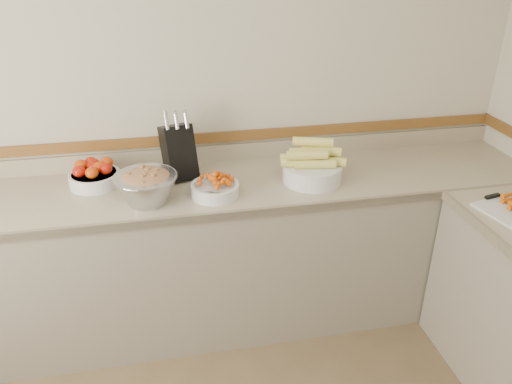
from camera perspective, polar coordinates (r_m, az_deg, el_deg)
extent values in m
plane|color=#BBB39B|center=(2.85, -9.67, 10.63)|extent=(4.00, 0.00, 4.00)
cube|color=tan|center=(2.70, -8.67, 0.15)|extent=(4.00, 0.65, 0.04)
cube|color=gray|center=(2.93, -8.06, -7.72)|extent=(4.00, 0.63, 0.86)
cube|color=#7A6A52|center=(2.42, -8.20, -3.16)|extent=(4.00, 0.02, 0.04)
cube|color=tan|center=(2.96, -9.14, 4.06)|extent=(4.00, 0.02, 0.10)
cube|color=brown|center=(2.92, -9.28, 5.86)|extent=(4.00, 0.02, 0.06)
cube|color=black|center=(2.75, -8.83, 4.52)|extent=(0.21, 0.23, 0.32)
cylinder|color=silver|center=(2.66, -10.18, 7.89)|extent=(0.03, 0.04, 0.08)
cylinder|color=silver|center=(2.66, -9.07, 7.98)|extent=(0.03, 0.04, 0.08)
cylinder|color=silver|center=(2.66, -7.96, 8.08)|extent=(0.03, 0.04, 0.08)
cylinder|color=silver|center=(2.69, -10.20, 8.10)|extent=(0.03, 0.04, 0.08)
cylinder|color=silver|center=(2.69, -9.11, 8.20)|extent=(0.03, 0.04, 0.08)
cylinder|color=silver|center=(2.69, -8.01, 8.29)|extent=(0.03, 0.04, 0.08)
cylinder|color=silver|center=(2.72, -10.23, 8.32)|extent=(0.03, 0.04, 0.08)
cylinder|color=silver|center=(2.72, -9.14, 8.41)|extent=(0.03, 0.04, 0.08)
cylinder|color=silver|center=(2.72, -8.06, 8.50)|extent=(0.03, 0.04, 0.08)
cylinder|color=silver|center=(2.81, -17.94, 1.45)|extent=(0.27, 0.27, 0.07)
torus|color=silver|center=(2.80, -18.03, 2.00)|extent=(0.27, 0.27, 0.01)
cylinder|color=white|center=(2.80, -18.03, 2.00)|extent=(0.24, 0.24, 0.01)
ellipsoid|color=#B01507|center=(2.76, -19.56, 2.24)|extent=(0.07, 0.07, 0.06)
ellipsoid|color=#C03807|center=(2.72, -18.25, 2.10)|extent=(0.07, 0.07, 0.06)
ellipsoid|color=#B01507|center=(2.75, -16.81, 2.58)|extent=(0.07, 0.07, 0.06)
ellipsoid|color=#C03807|center=(2.83, -19.39, 2.90)|extent=(0.07, 0.07, 0.06)
ellipsoid|color=#B01507|center=(2.80, -18.11, 2.78)|extent=(0.07, 0.07, 0.06)
ellipsoid|color=#C03807|center=(2.82, -16.70, 3.24)|extent=(0.07, 0.07, 0.06)
ellipsoid|color=#B01507|center=(2.85, -18.36, 3.22)|extent=(0.07, 0.07, 0.06)
ellipsoid|color=#C03807|center=(2.78, -17.50, 2.69)|extent=(0.07, 0.07, 0.06)
ellipsoid|color=#B01507|center=(2.82, -18.05, 3.04)|extent=(0.07, 0.07, 0.06)
cylinder|color=silver|center=(2.57, -4.69, 0.27)|extent=(0.25, 0.25, 0.06)
torus|color=silver|center=(2.56, -4.71, 0.79)|extent=(0.25, 0.25, 0.01)
cylinder|color=white|center=(2.56, -4.71, 0.79)|extent=(0.22, 0.22, 0.01)
sphere|color=#C74707|center=(2.58, -3.21, 1.81)|extent=(0.03, 0.03, 0.03)
sphere|color=#C74707|center=(2.49, -4.34, 0.67)|extent=(0.03, 0.03, 0.03)
sphere|color=#C74707|center=(2.54, -2.93, 1.36)|extent=(0.03, 0.03, 0.03)
sphere|color=#C74707|center=(2.51, -5.98, 0.87)|extent=(0.03, 0.03, 0.03)
sphere|color=#C74707|center=(2.54, -4.54, 2.15)|extent=(0.03, 0.03, 0.03)
sphere|color=#C74707|center=(2.54, -4.65, 1.95)|extent=(0.03, 0.03, 0.03)
sphere|color=#C74707|center=(2.50, -4.16, 1.01)|extent=(0.03, 0.03, 0.03)
sphere|color=#C74707|center=(2.55, -4.93, 1.82)|extent=(0.03, 0.03, 0.03)
sphere|color=#C74707|center=(2.48, -4.47, 0.55)|extent=(0.03, 0.03, 0.03)
sphere|color=#C74707|center=(2.52, -5.58, 1.45)|extent=(0.03, 0.03, 0.03)
sphere|color=#C74707|center=(2.55, -5.55, 1.61)|extent=(0.03, 0.03, 0.03)
sphere|color=#C74707|center=(2.56, -4.31, 2.05)|extent=(0.03, 0.03, 0.03)
sphere|color=#C74707|center=(2.61, -5.54, 1.92)|extent=(0.03, 0.03, 0.03)
sphere|color=#C74707|center=(2.49, -4.41, 0.90)|extent=(0.03, 0.03, 0.03)
sphere|color=#C74707|center=(2.54, -6.49, 1.18)|extent=(0.03, 0.03, 0.03)
sphere|color=#C74707|center=(2.59, -6.08, 1.80)|extent=(0.03, 0.03, 0.03)
sphere|color=#C74707|center=(2.50, -4.65, 1.01)|extent=(0.03, 0.03, 0.03)
sphere|color=#C74707|center=(2.53, -4.69, 1.88)|extent=(0.03, 0.03, 0.03)
sphere|color=#C74707|center=(2.52, -3.88, 1.43)|extent=(0.03, 0.03, 0.03)
sphere|color=#C74707|center=(2.58, -5.51, 1.90)|extent=(0.03, 0.03, 0.03)
sphere|color=#C74707|center=(2.52, -3.05, 1.00)|extent=(0.03, 0.03, 0.03)
sphere|color=#C74707|center=(2.52, -3.86, 1.42)|extent=(0.03, 0.03, 0.03)
sphere|color=#C74707|center=(2.53, -5.66, 1.40)|extent=(0.03, 0.03, 0.03)
sphere|color=#C74707|center=(2.55, -5.01, 2.06)|extent=(0.03, 0.03, 0.03)
sphere|color=#C74707|center=(2.62, -4.58, 2.05)|extent=(0.03, 0.03, 0.03)
sphere|color=#C74707|center=(2.57, -2.89, 1.51)|extent=(0.03, 0.03, 0.03)
sphere|color=#C74707|center=(2.55, -3.85, 1.73)|extent=(0.03, 0.03, 0.03)
sphere|color=#C74707|center=(2.54, -3.94, 1.62)|extent=(0.03, 0.03, 0.03)
sphere|color=#C74707|center=(2.57, -4.07, 1.89)|extent=(0.03, 0.03, 0.03)
sphere|color=#C74707|center=(2.53, -4.78, 2.16)|extent=(0.03, 0.03, 0.03)
sphere|color=#C74707|center=(2.49, -4.25, 0.68)|extent=(0.03, 0.03, 0.03)
sphere|color=#C74707|center=(2.53, -5.66, 1.34)|extent=(0.03, 0.03, 0.03)
sphere|color=#C74707|center=(2.55, -4.06, 1.88)|extent=(0.03, 0.03, 0.03)
cylinder|color=silver|center=(2.73, 6.43, 2.22)|extent=(0.32, 0.32, 0.10)
torus|color=silver|center=(2.71, 6.48, 3.03)|extent=(0.32, 0.32, 0.01)
cylinder|color=#D3C658|center=(2.66, 5.20, 3.30)|extent=(0.22, 0.11, 0.05)
cylinder|color=#D3C658|center=(2.66, 6.81, 3.18)|extent=(0.22, 0.09, 0.05)
cylinder|color=#D3C658|center=(2.71, 8.02, 3.56)|extent=(0.22, 0.14, 0.05)
cylinder|color=#D3C658|center=(2.72, 5.05, 3.86)|extent=(0.22, 0.10, 0.05)
cylinder|color=#D3C658|center=(2.76, 6.93, 4.08)|extent=(0.21, 0.15, 0.05)
cylinder|color=#D3C658|center=(2.68, 6.12, 4.51)|extent=(0.22, 0.09, 0.05)
cylinder|color=#D3C658|center=(2.71, 7.46, 4.71)|extent=(0.22, 0.13, 0.05)
cylinder|color=#D3C658|center=(2.70, 6.52, 5.71)|extent=(0.22, 0.11, 0.05)
cylinder|color=#D3C658|center=(2.64, 5.87, 4.21)|extent=(0.22, 0.08, 0.05)
cylinder|color=#B2B2BA|center=(2.54, -12.39, 0.33)|extent=(0.32, 0.32, 0.15)
torus|color=#B2B2BA|center=(2.51, -12.54, 1.73)|extent=(0.32, 0.32, 0.01)
ellipsoid|color=#A41226|center=(2.51, -12.52, 1.48)|extent=(0.26, 0.26, 0.08)
cube|color=#A41226|center=(2.52, -12.30, 2.50)|extent=(0.03, 0.03, 0.02)
cube|color=#7CA952|center=(2.53, -10.85, 2.31)|extent=(0.03, 0.03, 0.02)
cube|color=#A41226|center=(2.49, -11.23, 2.02)|extent=(0.02, 0.02, 0.02)
cube|color=#7CA952|center=(2.50, -14.42, 1.90)|extent=(0.03, 0.03, 0.02)
cube|color=#A41226|center=(2.50, -11.34, 2.38)|extent=(0.03, 0.03, 0.02)
cube|color=#7CA952|center=(2.50, -12.83, 1.99)|extent=(0.03, 0.03, 0.02)
cube|color=#A41226|center=(2.46, -12.74, 1.73)|extent=(0.03, 0.03, 0.02)
cube|color=#7CA952|center=(2.55, -11.40, 2.52)|extent=(0.03, 0.03, 0.02)
cube|color=#A41226|center=(2.42, -12.78, 1.01)|extent=(0.03, 0.03, 0.02)
cube|color=#7CA952|center=(2.49, -12.54, 2.03)|extent=(0.03, 0.03, 0.02)
cube|color=#A41226|center=(2.50, -11.96, 2.12)|extent=(0.03, 0.03, 0.02)
cube|color=#7CA952|center=(2.45, -11.57, 1.88)|extent=(0.03, 0.03, 0.02)
cube|color=#A41226|center=(2.55, -12.89, 2.79)|extent=(0.03, 0.03, 0.02)
cube|color=#7CA952|center=(2.51, -11.84, 1.96)|extent=(0.02, 0.02, 0.02)
cube|color=black|center=(2.80, 25.41, -0.43)|extent=(0.09, 0.04, 0.02)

